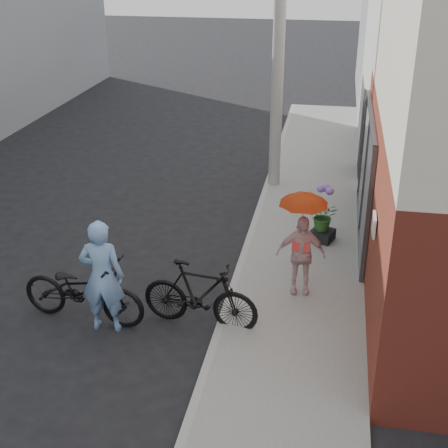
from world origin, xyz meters
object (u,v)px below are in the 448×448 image
(officer, at_px, (102,276))
(kimono_woman, at_px, (301,255))
(planter, at_px, (322,235))
(bike_left, at_px, (83,290))
(bike_right, at_px, (200,295))
(utility_pole, at_px, (279,43))

(officer, height_order, kimono_woman, officer)
(officer, relative_size, planter, 4.47)
(bike_left, xyz_separation_m, kimono_woman, (3.35, 1.32, 0.27))
(officer, distance_m, bike_right, 1.54)
(utility_pole, relative_size, bike_right, 3.68)
(utility_pole, bearing_deg, planter, -66.39)
(kimono_woman, height_order, planter, kimono_woman)
(bike_right, bearing_deg, planter, -21.44)
(bike_left, relative_size, planter, 4.99)
(kimono_woman, bearing_deg, planter, 76.26)
(utility_pole, distance_m, officer, 7.28)
(utility_pole, relative_size, planter, 16.65)
(bike_left, bearing_deg, utility_pole, -14.25)
(bike_right, height_order, planter, bike_right)
(officer, bearing_deg, bike_right, -172.87)
(bike_left, bearing_deg, kimono_woman, -62.26)
(officer, xyz_separation_m, planter, (3.26, 3.55, -0.71))
(utility_pole, xyz_separation_m, bike_left, (-2.37, -6.36, -2.95))
(utility_pole, distance_m, planter, 4.61)
(bike_left, bearing_deg, officer, -105.96)
(kimono_woman, xyz_separation_m, planter, (0.32, 2.06, -0.59))
(planter, bearing_deg, utility_pole, 113.61)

